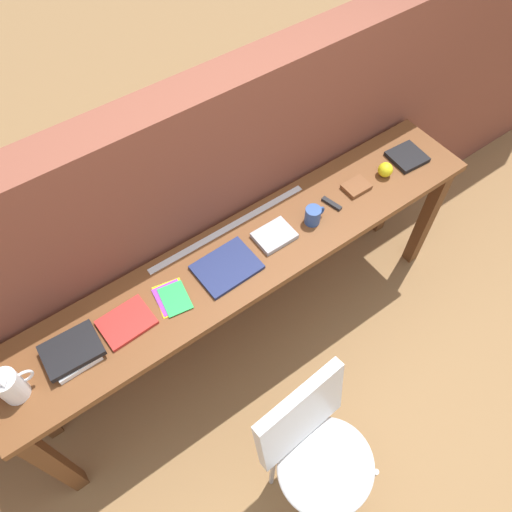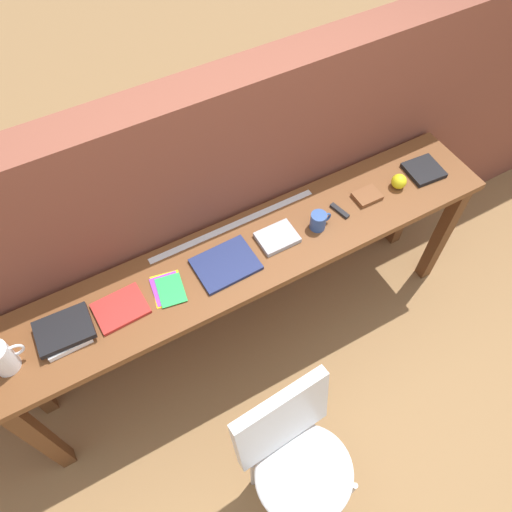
# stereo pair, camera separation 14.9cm
# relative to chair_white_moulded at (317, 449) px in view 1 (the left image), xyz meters

# --- Properties ---
(ground_plane) EXTENTS (40.00, 40.00, 0.00)m
(ground_plane) POSITION_rel_chair_white_moulded_xyz_m (0.23, 0.51, -0.53)
(ground_plane) COLOR olive
(brick_wall_back) EXTENTS (6.00, 0.20, 1.58)m
(brick_wall_back) POSITION_rel_chair_white_moulded_xyz_m (0.23, 1.15, 0.26)
(brick_wall_back) COLOR brown
(brick_wall_back) RESTS_ON ground
(sideboard) EXTENTS (2.50, 0.44, 0.88)m
(sideboard) POSITION_rel_chair_white_moulded_xyz_m (0.23, 0.81, 0.21)
(sideboard) COLOR brown
(sideboard) RESTS_ON ground
(chair_white_moulded) EXTENTS (0.47, 0.48, 0.89)m
(chair_white_moulded) POSITION_rel_chair_white_moulded_xyz_m (0.00, 0.00, 0.00)
(chair_white_moulded) COLOR silver
(chair_white_moulded) RESTS_ON ground
(pitcher_white) EXTENTS (0.14, 0.10, 0.18)m
(pitcher_white) POSITION_rel_chair_white_moulded_xyz_m (-0.88, 0.79, 0.43)
(pitcher_white) COLOR white
(pitcher_white) RESTS_ON sideboard
(book_stack_leftmost) EXTENTS (0.23, 0.18, 0.06)m
(book_stack_leftmost) POSITION_rel_chair_white_moulded_xyz_m (-0.64, 0.81, 0.38)
(book_stack_leftmost) COLOR white
(book_stack_leftmost) RESTS_ON sideboard
(magazine_cycling) EXTENTS (0.22, 0.18, 0.02)m
(magazine_cycling) POSITION_rel_chair_white_moulded_xyz_m (-0.40, 0.81, 0.36)
(magazine_cycling) COLOR red
(magazine_cycling) RESTS_ON sideboard
(pamphlet_pile_colourful) EXTENTS (0.16, 0.20, 0.01)m
(pamphlet_pile_colourful) POSITION_rel_chair_white_moulded_xyz_m (-0.19, 0.81, 0.36)
(pamphlet_pile_colourful) COLOR yellow
(pamphlet_pile_colourful) RESTS_ON sideboard
(book_open_centre) EXTENTS (0.28, 0.22, 0.02)m
(book_open_centre) POSITION_rel_chair_white_moulded_xyz_m (0.09, 0.80, 0.36)
(book_open_centre) COLOR navy
(book_open_centre) RESTS_ON sideboard
(book_grey_hardcover) EXTENTS (0.18, 0.14, 0.03)m
(book_grey_hardcover) POSITION_rel_chair_white_moulded_xyz_m (0.37, 0.81, 0.37)
(book_grey_hardcover) COLOR #9E9EA3
(book_grey_hardcover) RESTS_ON sideboard
(mug) EXTENTS (0.11, 0.08, 0.09)m
(mug) POSITION_rel_chair_white_moulded_xyz_m (0.58, 0.78, 0.40)
(mug) COLOR #2D4C8C
(mug) RESTS_ON sideboard
(multitool_folded) EXTENTS (0.05, 0.11, 0.02)m
(multitool_folded) POSITION_rel_chair_white_moulded_xyz_m (0.72, 0.80, 0.36)
(multitool_folded) COLOR black
(multitool_folded) RESTS_ON sideboard
(leather_journal_brown) EXTENTS (0.13, 0.10, 0.02)m
(leather_journal_brown) POSITION_rel_chair_white_moulded_xyz_m (0.89, 0.81, 0.37)
(leather_journal_brown) COLOR brown
(leather_journal_brown) RESTS_ON sideboard
(sports_ball_small) EXTENTS (0.08, 0.08, 0.08)m
(sports_ball_small) POSITION_rel_chair_white_moulded_xyz_m (1.07, 0.80, 0.39)
(sports_ball_small) COLOR yellow
(sports_ball_small) RESTS_ON sideboard
(book_repair_rightmost) EXTENTS (0.19, 0.18, 0.02)m
(book_repair_rightmost) POSITION_rel_chair_white_moulded_xyz_m (1.25, 0.81, 0.37)
(book_repair_rightmost) COLOR black
(book_repair_rightmost) RESTS_ON sideboard
(ruler_metal_back_edge) EXTENTS (0.87, 0.03, 0.00)m
(ruler_metal_back_edge) POSITION_rel_chair_white_moulded_xyz_m (0.23, 0.98, 0.35)
(ruler_metal_back_edge) COLOR silver
(ruler_metal_back_edge) RESTS_ON sideboard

